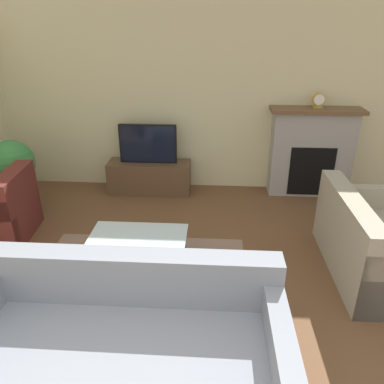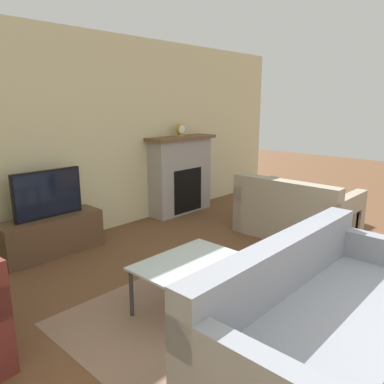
% 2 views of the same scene
% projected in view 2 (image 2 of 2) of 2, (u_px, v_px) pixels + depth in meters
% --- Properties ---
extents(wall_back, '(8.55, 0.06, 2.70)m').
position_uv_depth(wall_back, '(76.00, 137.00, 4.87)').
color(wall_back, beige).
rests_on(wall_back, ground_plane).
extents(area_rug, '(2.14, 1.83, 0.00)m').
position_uv_depth(area_rug, '(202.00, 314.00, 3.25)').
color(area_rug, '#896B56').
rests_on(area_rug, ground_plane).
extents(fireplace, '(1.25, 0.39, 1.26)m').
position_uv_depth(fireplace, '(181.00, 173.00, 6.13)').
color(fireplace, '#9E9993').
rests_on(fireplace, ground_plane).
extents(tv_stand, '(1.20, 0.40, 0.46)m').
position_uv_depth(tv_stand, '(52.00, 235.00, 4.50)').
color(tv_stand, brown).
rests_on(tv_stand, ground_plane).
extents(tv, '(0.82, 0.06, 0.56)m').
position_uv_depth(tv, '(48.00, 194.00, 4.38)').
color(tv, black).
rests_on(tv, tv_stand).
extents(couch_sectional, '(2.17, 0.97, 0.82)m').
position_uv_depth(couch_sectional, '(321.00, 322.00, 2.62)').
color(couch_sectional, gray).
rests_on(couch_sectional, ground_plane).
extents(couch_loveseat, '(0.99, 1.47, 0.82)m').
position_uv_depth(couch_loveseat, '(295.00, 215.00, 5.13)').
color(couch_loveseat, '#9E937F').
rests_on(couch_loveseat, ground_plane).
extents(coffee_table, '(0.94, 0.63, 0.45)m').
position_uv_depth(coffee_table, '(190.00, 266.00, 3.25)').
color(coffee_table, '#333338').
rests_on(coffee_table, ground_plane).
extents(mantel_clock, '(0.17, 0.07, 0.20)m').
position_uv_depth(mantel_clock, '(181.00, 130.00, 5.97)').
color(mantel_clock, '#B79338').
rests_on(mantel_clock, fireplace).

